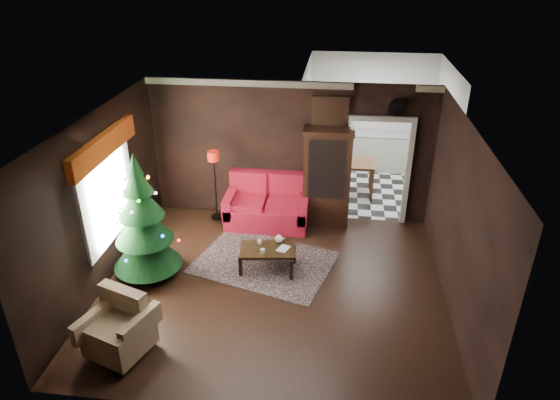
# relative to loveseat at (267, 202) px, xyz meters

# --- Properties ---
(floor) EXTENTS (5.50, 5.50, 0.00)m
(floor) POSITION_rel_loveseat_xyz_m (0.40, -2.05, -0.50)
(floor) COLOR black
(floor) RESTS_ON ground
(ceiling) EXTENTS (5.50, 5.50, 0.00)m
(ceiling) POSITION_rel_loveseat_xyz_m (0.40, -2.05, 2.30)
(ceiling) COLOR white
(ceiling) RESTS_ON ground
(wall_back) EXTENTS (5.50, 0.00, 5.50)m
(wall_back) POSITION_rel_loveseat_xyz_m (0.40, 0.45, 0.90)
(wall_back) COLOR black
(wall_back) RESTS_ON ground
(wall_front) EXTENTS (5.50, 0.00, 5.50)m
(wall_front) POSITION_rel_loveseat_xyz_m (0.40, -4.55, 0.90)
(wall_front) COLOR black
(wall_front) RESTS_ON ground
(wall_left) EXTENTS (0.00, 5.50, 5.50)m
(wall_left) POSITION_rel_loveseat_xyz_m (-2.35, -2.05, 0.90)
(wall_left) COLOR black
(wall_left) RESTS_ON ground
(wall_right) EXTENTS (0.00, 5.50, 5.50)m
(wall_right) POSITION_rel_loveseat_xyz_m (3.15, -2.05, 0.90)
(wall_right) COLOR black
(wall_right) RESTS_ON ground
(doorway) EXTENTS (1.10, 0.10, 2.10)m
(doorway) POSITION_rel_loveseat_xyz_m (2.10, 0.45, 0.55)
(doorway) COLOR silver
(doorway) RESTS_ON ground
(left_window) EXTENTS (0.05, 1.60, 1.40)m
(left_window) POSITION_rel_loveseat_xyz_m (-2.31, -1.85, 0.95)
(left_window) COLOR white
(left_window) RESTS_ON wall_left
(valance) EXTENTS (0.12, 2.10, 0.35)m
(valance) POSITION_rel_loveseat_xyz_m (-2.23, -1.85, 1.77)
(valance) COLOR #93340C
(valance) RESTS_ON wall_left
(kitchen_floor) EXTENTS (3.00, 3.00, 0.00)m
(kitchen_floor) POSITION_rel_loveseat_xyz_m (2.10, 1.95, -0.50)
(kitchen_floor) COLOR white
(kitchen_floor) RESTS_ON ground
(kitchen_window) EXTENTS (0.70, 0.06, 0.70)m
(kitchen_window) POSITION_rel_loveseat_xyz_m (2.10, 3.40, 1.20)
(kitchen_window) COLOR white
(kitchen_window) RESTS_ON ground
(rug) EXTENTS (2.69, 2.27, 0.01)m
(rug) POSITION_rel_loveseat_xyz_m (0.14, -1.37, -0.49)
(rug) COLOR #523D49
(rug) RESTS_ON ground
(loveseat) EXTENTS (1.70, 0.90, 1.00)m
(loveseat) POSITION_rel_loveseat_xyz_m (0.00, 0.00, 0.00)
(loveseat) COLOR maroon
(loveseat) RESTS_ON ground
(curio_cabinet) EXTENTS (0.90, 0.45, 1.90)m
(curio_cabinet) POSITION_rel_loveseat_xyz_m (1.15, 0.22, 0.45)
(curio_cabinet) COLOR black
(curio_cabinet) RESTS_ON ground
(floor_lamp) EXTENTS (0.26, 0.26, 1.42)m
(floor_lamp) POSITION_rel_loveseat_xyz_m (-1.01, -0.05, 0.33)
(floor_lamp) COLOR black
(floor_lamp) RESTS_ON ground
(christmas_tree) EXTENTS (1.22, 1.22, 2.16)m
(christmas_tree) POSITION_rel_loveseat_xyz_m (-1.74, -1.94, 0.55)
(christmas_tree) COLOR black
(christmas_tree) RESTS_ON ground
(armchair) EXTENTS (0.99, 0.99, 0.79)m
(armchair) POSITION_rel_loveseat_xyz_m (-1.47, -3.74, -0.04)
(armchair) COLOR tan
(armchair) RESTS_ON ground
(coffee_table) EXTENTS (1.00, 0.67, 0.42)m
(coffee_table) POSITION_rel_loveseat_xyz_m (0.24, -1.57, -0.28)
(coffee_table) COLOR black
(coffee_table) RESTS_ON rug
(teapot) EXTENTS (0.16, 0.16, 0.15)m
(teapot) POSITION_rel_loveseat_xyz_m (0.40, -1.35, 0.00)
(teapot) COLOR beige
(teapot) RESTS_ON coffee_table
(cup_a) EXTENTS (0.08, 0.08, 0.06)m
(cup_a) POSITION_rel_loveseat_xyz_m (0.08, -1.42, -0.04)
(cup_a) COLOR white
(cup_a) RESTS_ON coffee_table
(cup_b) EXTENTS (0.10, 0.10, 0.07)m
(cup_b) POSITION_rel_loveseat_xyz_m (0.18, -1.71, -0.03)
(cup_b) COLOR beige
(cup_b) RESTS_ON coffee_table
(book) EXTENTS (0.16, 0.08, 0.23)m
(book) POSITION_rel_loveseat_xyz_m (0.43, -1.53, 0.05)
(book) COLOR #866A52
(book) RESTS_ON coffee_table
(wall_clock) EXTENTS (0.32, 0.32, 0.06)m
(wall_clock) POSITION_rel_loveseat_xyz_m (2.35, 0.40, 1.88)
(wall_clock) COLOR white
(wall_clock) RESTS_ON wall_back
(painting) EXTENTS (0.62, 0.05, 0.52)m
(painting) POSITION_rel_loveseat_xyz_m (1.15, 0.41, 1.75)
(painting) COLOR tan
(painting) RESTS_ON wall_back
(kitchen_counter) EXTENTS (1.80, 0.60, 0.90)m
(kitchen_counter) POSITION_rel_loveseat_xyz_m (2.10, 3.15, -0.05)
(kitchen_counter) COLOR silver
(kitchen_counter) RESTS_ON ground
(kitchen_table) EXTENTS (0.70, 0.70, 0.75)m
(kitchen_table) POSITION_rel_loveseat_xyz_m (1.80, 1.65, -0.12)
(kitchen_table) COLOR brown
(kitchen_table) RESTS_ON ground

